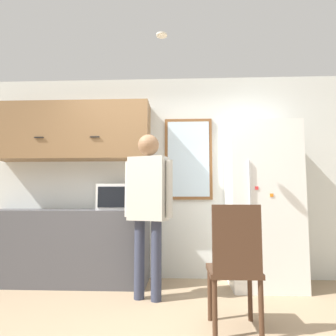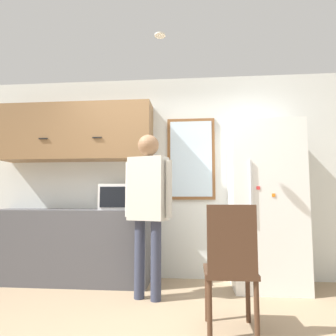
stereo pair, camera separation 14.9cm
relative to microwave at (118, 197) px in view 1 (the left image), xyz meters
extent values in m
cube|color=silver|center=(0.54, 0.33, 0.29)|extent=(6.00, 0.06, 2.70)
cube|color=#4C4C51|center=(-0.65, 0.01, -0.61)|extent=(2.03, 0.57, 0.90)
cube|color=olive|center=(-0.65, 0.11, 0.86)|extent=(2.03, 0.37, 0.75)
cube|color=black|center=(-1.00, -0.09, 0.75)|extent=(0.12, 0.01, 0.01)
cube|color=black|center=(-0.29, -0.09, 0.75)|extent=(0.12, 0.01, 0.01)
cube|color=white|center=(0.00, 0.00, 0.00)|extent=(0.46, 0.39, 0.32)
cube|color=black|center=(-0.04, -0.20, 0.00)|extent=(0.32, 0.01, 0.25)
cube|color=#B2B2B2|center=(0.19, -0.20, 0.00)|extent=(0.06, 0.01, 0.25)
cylinder|color=#33384C|center=(0.34, -0.51, -0.65)|extent=(0.11, 0.11, 0.81)
cylinder|color=#33384C|center=(0.53, -0.57, -0.65)|extent=(0.11, 0.11, 0.81)
cube|color=beige|center=(0.44, -0.54, 0.09)|extent=(0.45, 0.33, 0.67)
sphere|color=#8C6647|center=(0.44, -0.54, 0.56)|extent=(0.23, 0.23, 0.23)
cylinder|color=beige|center=(0.21, -0.47, 0.09)|extent=(0.07, 0.07, 0.60)
cylinder|color=beige|center=(0.67, -0.61, 0.09)|extent=(0.07, 0.07, 0.60)
cube|color=white|center=(1.77, -0.03, -0.08)|extent=(0.81, 0.64, 1.95)
cylinder|color=silver|center=(1.55, -0.37, 0.07)|extent=(0.02, 0.02, 0.68)
cube|color=orange|center=(1.79, -0.36, 0.02)|extent=(0.04, 0.01, 0.04)
cube|color=red|center=(1.63, -0.36, 0.10)|extent=(0.04, 0.01, 0.04)
cube|color=#472D1E|center=(1.21, -1.19, -0.60)|extent=(0.41, 0.41, 0.04)
cylinder|color=#472D1E|center=(1.38, -1.02, -0.84)|extent=(0.04, 0.04, 0.44)
cylinder|color=#472D1E|center=(1.04, -1.02, -0.84)|extent=(0.04, 0.04, 0.44)
cylinder|color=#472D1E|center=(1.39, -1.37, -0.84)|extent=(0.04, 0.04, 0.44)
cylinder|color=#472D1E|center=(1.04, -1.37, -0.84)|extent=(0.04, 0.04, 0.44)
cube|color=#472D1E|center=(1.21, -1.38, -0.32)|extent=(0.37, 0.05, 0.52)
cube|color=brown|center=(0.89, 0.29, 0.51)|extent=(0.64, 0.04, 1.09)
cube|color=silver|center=(0.89, 0.26, 0.51)|extent=(0.56, 0.01, 1.01)
cylinder|color=white|center=(0.60, -0.88, 1.62)|extent=(0.11, 0.11, 0.01)
camera|label=1|loc=(0.79, -3.73, 0.00)|focal=32.00mm
camera|label=2|loc=(0.94, -3.72, 0.00)|focal=32.00mm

